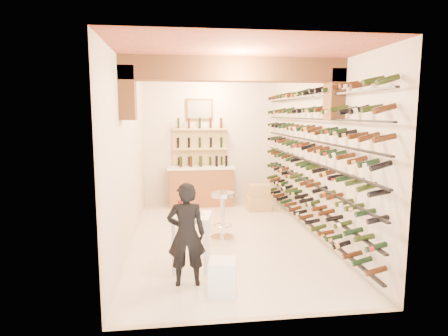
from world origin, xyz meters
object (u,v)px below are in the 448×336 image
Objects in this scene: wine_rack at (306,156)px; crate_lower at (258,203)px; back_counter at (201,185)px; chrome_barstool at (223,212)px; tasting_table at (191,224)px; white_stool at (223,276)px; person at (186,234)px.

crate_lower is (-0.47, 1.97, -1.38)m from wine_rack.
wine_rack is 2.45m from crate_lower.
back_counter is 2.70m from chrome_barstool.
crate_lower is (1.77, 3.35, -0.52)m from tasting_table.
white_stool is 2.23m from chrome_barstool.
white_stool is 0.77× the size of crate_lower.
back_counter is (-1.83, 2.65, -1.02)m from wine_rack.
person is (-0.46, 0.29, 0.50)m from white_stool.
white_stool is at bearing -96.96° from chrome_barstool.
chrome_barstool is (-1.60, -0.04, -1.03)m from wine_rack.
person reaches higher than back_counter.
chrome_barstool is at bearing 83.04° from white_stool.
back_counter is at bearing -94.95° from person.
chrome_barstool reaches higher than white_stool.
wine_rack is 6.40× the size of chrome_barstool.
white_stool is 0.49× the size of chrome_barstool.
wine_rack is at bearing 42.18° from tasting_table.
chrome_barstool is at bearing -119.33° from crate_lower.
wine_rack is at bearing 1.48° from chrome_barstool.
white_stool is 0.74m from person.
wine_rack is at bearing -55.34° from back_counter.
wine_rack reaches higher than tasting_table.
back_counter is at bearing 153.71° from crate_lower.
crate_lower is at bearing 103.34° from wine_rack.
chrome_barstool is 2.34m from crate_lower.
white_stool reaches higher than crate_lower.
crate_lower is at bearing 60.67° from chrome_barstool.
back_counter reaches higher than chrome_barstool.
chrome_barstool is (0.27, 2.19, 0.30)m from white_stool.
tasting_table reaches higher than chrome_barstool.
tasting_table is at bearing -95.81° from back_counter.
tasting_table is at bearing -148.46° from wine_rack.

